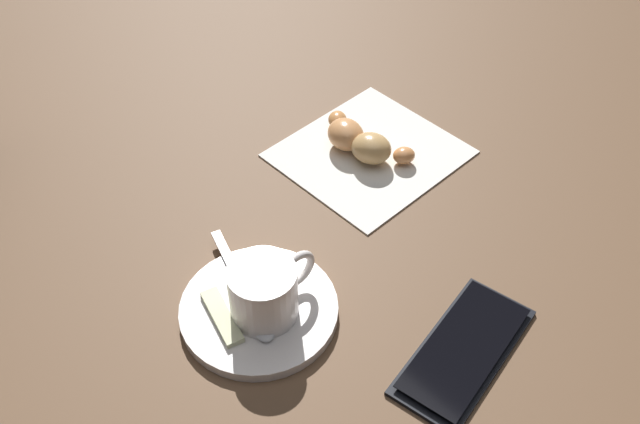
% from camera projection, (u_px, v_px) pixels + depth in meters
% --- Properties ---
extents(ground_plane, '(1.80, 1.80, 0.00)m').
position_uv_depth(ground_plane, '(303.00, 219.00, 0.75)').
color(ground_plane, brown).
extents(saucer, '(0.14, 0.14, 0.01)m').
position_uv_depth(saucer, '(259.00, 310.00, 0.67)').
color(saucer, white).
rests_on(saucer, ground).
extents(espresso_cup, '(0.09, 0.06, 0.05)m').
position_uv_depth(espresso_cup, '(265.00, 291.00, 0.64)').
color(espresso_cup, white).
rests_on(espresso_cup, saucer).
extents(teaspoon, '(0.06, 0.14, 0.01)m').
position_uv_depth(teaspoon, '(250.00, 301.00, 0.66)').
color(teaspoon, silver).
rests_on(teaspoon, saucer).
extents(sugar_packet, '(0.03, 0.07, 0.01)m').
position_uv_depth(sugar_packet, '(222.00, 317.00, 0.65)').
color(sugar_packet, beige).
rests_on(sugar_packet, saucer).
extents(napkin, '(0.18, 0.17, 0.00)m').
position_uv_depth(napkin, '(369.00, 153.00, 0.82)').
color(napkin, silver).
rests_on(napkin, ground).
extents(croissant, '(0.07, 0.13, 0.03)m').
position_uv_depth(croissant, '(360.00, 141.00, 0.81)').
color(croissant, '#C9844A').
rests_on(croissant, napkin).
extents(cell_phone, '(0.16, 0.09, 0.01)m').
position_uv_depth(cell_phone, '(464.00, 350.00, 0.64)').
color(cell_phone, black).
rests_on(cell_phone, ground).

